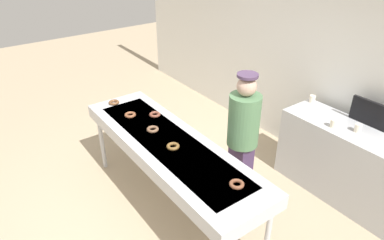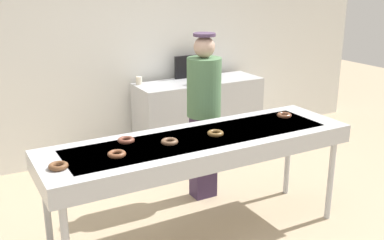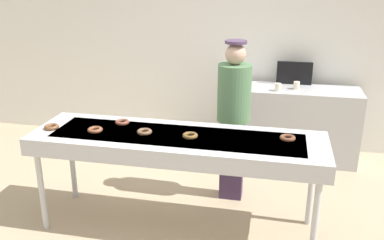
{
  "view_description": "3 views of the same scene",
  "coord_description": "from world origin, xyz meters",
  "px_view_note": "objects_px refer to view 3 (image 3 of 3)",
  "views": [
    {
      "loc": [
        2.71,
        -1.66,
        3.0
      ],
      "look_at": [
        0.04,
        0.28,
        1.14
      ],
      "focal_mm": 32.59,
      "sensor_mm": 36.0,
      "label": 1
    },
    {
      "loc": [
        -1.78,
        -3.07,
        2.23
      ],
      "look_at": [
        0.04,
        0.23,
        1.03
      ],
      "focal_mm": 42.4,
      "sensor_mm": 36.0,
      "label": 2
    },
    {
      "loc": [
        0.87,
        -3.43,
        2.36
      ],
      "look_at": [
        0.09,
        0.25,
        1.02
      ],
      "focal_mm": 39.49,
      "sensor_mm": 36.0,
      "label": 3
    }
  ],
  "objects_px": {
    "chocolate_donut_0": "(122,122)",
    "paper_cup_2": "(297,85)",
    "chocolate_donut_1": "(288,138)",
    "chocolate_donut_5": "(95,130)",
    "menu_display": "(294,73)",
    "fryer_conveyor": "(177,144)",
    "worker_baker": "(234,112)",
    "prep_counter": "(291,124)",
    "chocolate_donut_3": "(144,132)",
    "chocolate_donut_2": "(52,127)",
    "paper_cup_1": "(236,78)",
    "paper_cup_0": "(278,87)",
    "chocolate_donut_4": "(190,136)"
  },
  "relations": [
    {
      "from": "chocolate_donut_2",
      "to": "chocolate_donut_3",
      "type": "xyz_separation_m",
      "value": [
        0.89,
        0.06,
        0.0
      ]
    },
    {
      "from": "prep_counter",
      "to": "menu_display",
      "type": "bearing_deg",
      "value": 90.0
    },
    {
      "from": "chocolate_donut_0",
      "to": "paper_cup_2",
      "type": "bearing_deg",
      "value": 44.89
    },
    {
      "from": "chocolate_donut_1",
      "to": "chocolate_donut_4",
      "type": "xyz_separation_m",
      "value": [
        -0.85,
        -0.13,
        0.0
      ]
    },
    {
      "from": "chocolate_donut_4",
      "to": "paper_cup_1",
      "type": "height_order",
      "value": "paper_cup_1"
    },
    {
      "from": "fryer_conveyor",
      "to": "chocolate_donut_1",
      "type": "relative_size",
      "value": 19.33
    },
    {
      "from": "fryer_conveyor",
      "to": "chocolate_donut_2",
      "type": "distance_m",
      "value": 1.2
    },
    {
      "from": "chocolate_donut_2",
      "to": "menu_display",
      "type": "bearing_deg",
      "value": 44.12
    },
    {
      "from": "prep_counter",
      "to": "chocolate_donut_4",
      "type": "bearing_deg",
      "value": -116.08
    },
    {
      "from": "chocolate_donut_1",
      "to": "menu_display",
      "type": "bearing_deg",
      "value": 87.8
    },
    {
      "from": "chocolate_donut_1",
      "to": "worker_baker",
      "type": "height_order",
      "value": "worker_baker"
    },
    {
      "from": "chocolate_donut_5",
      "to": "paper_cup_0",
      "type": "distance_m",
      "value": 2.41
    },
    {
      "from": "chocolate_donut_2",
      "to": "paper_cup_1",
      "type": "bearing_deg",
      "value": 55.03
    },
    {
      "from": "worker_baker",
      "to": "paper_cup_1",
      "type": "height_order",
      "value": "worker_baker"
    },
    {
      "from": "chocolate_donut_5",
      "to": "worker_baker",
      "type": "relative_size",
      "value": 0.08
    },
    {
      "from": "chocolate_donut_5",
      "to": "paper_cup_0",
      "type": "bearing_deg",
      "value": 47.8
    },
    {
      "from": "fryer_conveyor",
      "to": "chocolate_donut_4",
      "type": "bearing_deg",
      "value": -11.49
    },
    {
      "from": "chocolate_donut_3",
      "to": "paper_cup_0",
      "type": "relative_size",
      "value": 1.45
    },
    {
      "from": "chocolate_donut_1",
      "to": "prep_counter",
      "type": "bearing_deg",
      "value": 87.51
    },
    {
      "from": "chocolate_donut_1",
      "to": "worker_baker",
      "type": "bearing_deg",
      "value": 132.98
    },
    {
      "from": "chocolate_donut_2",
      "to": "prep_counter",
      "type": "bearing_deg",
      "value": 40.91
    },
    {
      "from": "chocolate_donut_0",
      "to": "paper_cup_1",
      "type": "relative_size",
      "value": 1.45
    },
    {
      "from": "chocolate_donut_5",
      "to": "menu_display",
      "type": "height_order",
      "value": "menu_display"
    },
    {
      "from": "chocolate_donut_0",
      "to": "menu_display",
      "type": "distance_m",
      "value": 2.53
    },
    {
      "from": "paper_cup_0",
      "to": "prep_counter",
      "type": "bearing_deg",
      "value": 37.21
    },
    {
      "from": "fryer_conveyor",
      "to": "worker_baker",
      "type": "bearing_deg",
      "value": 57.86
    },
    {
      "from": "chocolate_donut_1",
      "to": "chocolate_donut_3",
      "type": "xyz_separation_m",
      "value": [
        -1.28,
        -0.12,
        0.0
      ]
    },
    {
      "from": "worker_baker",
      "to": "menu_display",
      "type": "distance_m",
      "value": 1.55
    },
    {
      "from": "chocolate_donut_5",
      "to": "worker_baker",
      "type": "bearing_deg",
      "value": 32.32
    },
    {
      "from": "chocolate_donut_5",
      "to": "menu_display",
      "type": "bearing_deg",
      "value": 50.05
    },
    {
      "from": "chocolate_donut_2",
      "to": "paper_cup_0",
      "type": "height_order",
      "value": "paper_cup_0"
    },
    {
      "from": "chocolate_donut_0",
      "to": "paper_cup_2",
      "type": "relative_size",
      "value": 1.45
    },
    {
      "from": "chocolate_donut_1",
      "to": "prep_counter",
      "type": "height_order",
      "value": "chocolate_donut_1"
    },
    {
      "from": "chocolate_donut_3",
      "to": "menu_display",
      "type": "height_order",
      "value": "menu_display"
    },
    {
      "from": "worker_baker",
      "to": "chocolate_donut_0",
      "type": "bearing_deg",
      "value": 33.18
    },
    {
      "from": "prep_counter",
      "to": "chocolate_donut_3",
      "type": "bearing_deg",
      "value": -125.66
    },
    {
      "from": "chocolate_donut_4",
      "to": "chocolate_donut_0",
      "type": "bearing_deg",
      "value": 163.95
    },
    {
      "from": "fryer_conveyor",
      "to": "chocolate_donut_5",
      "type": "distance_m",
      "value": 0.77
    },
    {
      "from": "chocolate_donut_5",
      "to": "worker_baker",
      "type": "distance_m",
      "value": 1.41
    },
    {
      "from": "chocolate_donut_0",
      "to": "chocolate_donut_1",
      "type": "relative_size",
      "value": 1.0
    },
    {
      "from": "chocolate_donut_3",
      "to": "chocolate_donut_2",
      "type": "bearing_deg",
      "value": -176.09
    },
    {
      "from": "worker_baker",
      "to": "chocolate_donut_2",
      "type": "bearing_deg",
      "value": 32.19
    },
    {
      "from": "worker_baker",
      "to": "paper_cup_1",
      "type": "distance_m",
      "value": 1.38
    },
    {
      "from": "paper_cup_1",
      "to": "paper_cup_0",
      "type": "bearing_deg",
      "value": -31.65
    },
    {
      "from": "chocolate_donut_0",
      "to": "worker_baker",
      "type": "height_order",
      "value": "worker_baker"
    },
    {
      "from": "worker_baker",
      "to": "paper_cup_2",
      "type": "xyz_separation_m",
      "value": [
        0.65,
        1.16,
        0.02
      ]
    },
    {
      "from": "paper_cup_1",
      "to": "menu_display",
      "type": "xyz_separation_m",
      "value": [
        0.75,
        0.04,
        0.1
      ]
    },
    {
      "from": "fryer_conveyor",
      "to": "chocolate_donut_4",
      "type": "distance_m",
      "value": 0.16
    },
    {
      "from": "chocolate_donut_1",
      "to": "menu_display",
      "type": "xyz_separation_m",
      "value": [
        0.08,
        1.99,
        0.13
      ]
    },
    {
      "from": "chocolate_donut_0",
      "to": "paper_cup_2",
      "type": "distance_m",
      "value": 2.36
    }
  ]
}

